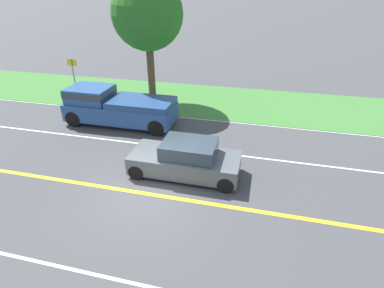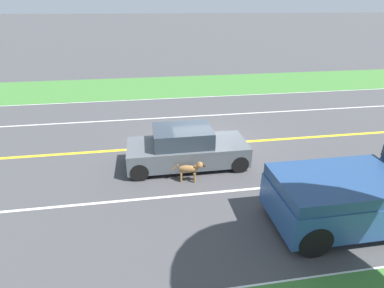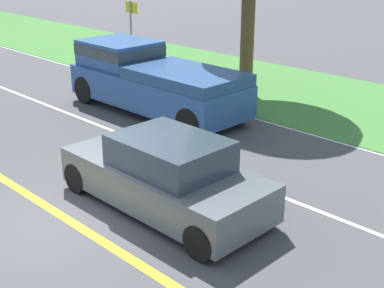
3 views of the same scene
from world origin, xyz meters
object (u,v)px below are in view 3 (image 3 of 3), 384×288
dog (208,168)px  street_sign (131,28)px  pickup_truck (150,78)px  ego_car (166,176)px

dog → street_sign: street_sign is taller
dog → pickup_truck: pickup_truck is taller
ego_car → dog: size_ratio=3.83×
ego_car → pickup_truck: (3.83, 4.84, 0.30)m
ego_car → pickup_truck: 6.18m
ego_car → street_sign: bearing=54.1°
pickup_truck → dog: bearing=-119.0°
ego_car → street_sign: (6.41, 8.85, 1.02)m
dog → street_sign: size_ratio=0.41×
pickup_truck → street_sign: size_ratio=2.14×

